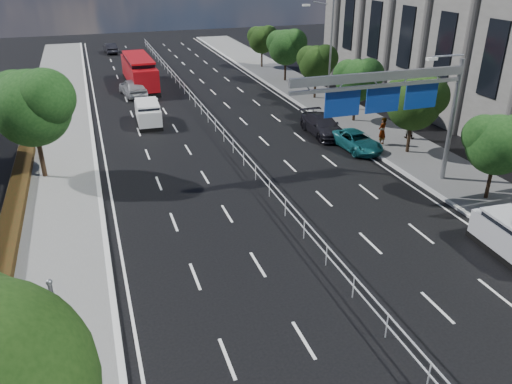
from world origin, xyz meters
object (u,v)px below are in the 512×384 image
pedestrian_a (382,131)px  pedestrian_b (409,125)px  near_car_silver (133,87)px  red_bus (139,71)px  parked_car_teal (357,141)px  near_car_dark (110,48)px  parked_car_dark (322,125)px  toilet_sign (40,324)px  overhead_gantry (397,93)px  white_minivan (148,113)px

pedestrian_a → pedestrian_b: pedestrian_a is taller
near_car_silver → pedestrian_a: size_ratio=2.48×
red_bus → parked_car_teal: (11.97, -23.40, -0.97)m
red_bus → near_car_dark: bearing=92.9°
red_bus → parked_car_dark: (11.09, -19.79, -0.85)m
toilet_sign → pedestrian_a: 26.82m
parked_car_teal → parked_car_dark: bearing=99.8°
toilet_sign → overhead_gantry: 20.52m
overhead_gantry → white_minivan: bearing=124.2°
overhead_gantry → pedestrian_a: 8.47m
red_bus → pedestrian_b: red_bus is taller
toilet_sign → parked_car_teal: size_ratio=0.98×
overhead_gantry → pedestrian_b: size_ratio=5.23×
near_car_silver → pedestrian_b: pedestrian_b is taller
red_bus → parked_car_teal: size_ratio=2.31×
overhead_gantry → white_minivan: overhead_gantry is taller
overhead_gantry → red_bus: 31.70m
parked_car_dark → pedestrian_b: pedestrian_b is taller
white_minivan → pedestrian_b: (17.46, -9.81, 0.23)m
near_car_dark → parked_car_dark: size_ratio=0.79×
toilet_sign → pedestrian_b: size_ratio=2.22×
white_minivan → parked_car_dark: size_ratio=0.84×
parked_car_dark → pedestrian_b: (5.45, -3.04, 0.39)m
near_car_dark → pedestrian_b: (18.10, -43.53, 0.46)m
parked_car_teal → pedestrian_b: 4.63m
overhead_gantry → red_bus: overhead_gantry is taller
parked_car_teal → pedestrian_a: size_ratio=2.26×
parked_car_teal → parked_car_dark: 3.72m
overhead_gantry → white_minivan: size_ratio=2.42×
toilet_sign → parked_car_teal: (19.25, 16.32, -2.33)m
white_minivan → near_car_dark: 33.73m
toilet_sign → near_car_dark: 60.74m
overhead_gantry → parked_car_dark: (0.68, 9.88, -4.87)m
red_bus → pedestrian_a: 27.24m
pedestrian_b → toilet_sign: bearing=79.9°
toilet_sign → near_car_dark: bearing=84.6°
parked_car_teal → pedestrian_a: pedestrian_a is taller
toilet_sign → near_car_silver: size_ratio=0.89×
parked_car_teal → near_car_silver: bearing=119.6°
overhead_gantry → near_car_dark: 52.01m
parked_car_dark → near_car_silver: bearing=127.8°
toilet_sign → near_car_silver: toilet_sign is taller
near_car_dark → near_car_silver: bearing=85.0°
toilet_sign → pedestrian_a: bearing=37.6°
near_car_dark → parked_car_dark: parked_car_dark is taller
parked_car_teal → toilet_sign: bearing=-143.6°
parked_car_dark → pedestrian_b: 6.25m
red_bus → parked_car_dark: bearing=-62.2°
toilet_sign → overhead_gantry: (17.69, 10.05, 2.66)m
overhead_gantry → parked_car_teal: bearing=76.0°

